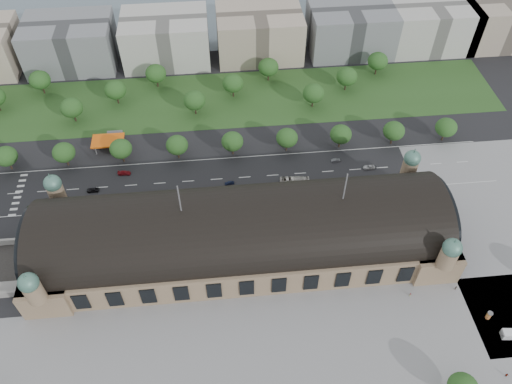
{
  "coord_description": "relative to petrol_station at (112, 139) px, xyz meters",
  "views": [
    {
      "loc": [
        -5.63,
        -109.64,
        152.81
      ],
      "look_at": [
        6.74,
        16.36,
        14.0
      ],
      "focal_mm": 35.0,
      "sensor_mm": 36.0,
      "label": 1
    }
  ],
  "objects": [
    {
      "name": "tree_row_8",
      "position": [
        125.91,
        -12.28,
        4.48
      ],
      "size": [
        9.6,
        9.6,
        11.52
      ],
      "color": "#2D2116",
      "rests_on": "ground"
    },
    {
      "name": "tree_row_1",
      "position": [
        -42.09,
        -12.28,
        4.48
      ],
      "size": [
        9.6,
        9.6,
        11.52
      ],
      "color": "#2D2116",
      "rests_on": "ground"
    },
    {
      "name": "tree_belt_2",
      "position": [
        -38.09,
        41.72,
        5.1
      ],
      "size": [
        10.4,
        10.4,
        12.48
      ],
      "color": "#2D2116",
      "rests_on": "ground"
    },
    {
      "name": "parked_car_5",
      "position": [
        24.6,
        -44.28,
        -2.24
      ],
      "size": [
        5.6,
        4.1,
        1.41
      ],
      "primitive_type": "imported",
      "rotation": [
        0.0,
        0.0,
        -1.18
      ],
      "color": "gray",
      "rests_on": "ground"
    },
    {
      "name": "pedestrian_3",
      "position": [
        131.39,
        -120.94,
        -1.96
      ],
      "size": [
        1.29,
        1.04,
        1.98
      ],
      "primitive_type": "imported",
      "rotation": [
        0.0,
        0.0,
        2.64
      ],
      "color": "gray",
      "rests_on": "ground"
    },
    {
      "name": "traffic_car_4",
      "position": [
        51.16,
        -30.55,
        -2.27
      ],
      "size": [
        4.16,
        2.11,
        1.36
      ],
      "primitive_type": "imported",
      "rotation": [
        0.0,
        0.0,
        -1.44
      ],
      "color": "#161F3E",
      "rests_on": "ground"
    },
    {
      "name": "tree_belt_5",
      "position": [
        18.91,
        41.72,
        5.1
      ],
      "size": [
        10.4,
        10.4,
        12.48
      ],
      "color": "#2D2116",
      "rests_on": "ground"
    },
    {
      "name": "plaza_east",
      "position": [
        156.91,
        -65.28,
        -2.95
      ],
      "size": [
        56.0,
        100.0,
        0.12
      ],
      "primitive_type": "cube",
      "color": "gray",
      "rests_on": "ground"
    },
    {
      "name": "tree_belt_9",
      "position": [
        94.91,
        17.72,
        5.1
      ],
      "size": [
        10.4,
        10.4,
        12.48
      ],
      "color": "#2D2116",
      "rests_on": "ground"
    },
    {
      "name": "tree_row_2",
      "position": [
        -18.09,
        -12.28,
        4.48
      ],
      "size": [
        9.6,
        9.6,
        11.52
      ],
      "color": "#2D2116",
      "rests_on": "ground"
    },
    {
      "name": "tree_row_6",
      "position": [
        77.91,
        -12.28,
        4.48
      ],
      "size": [
        9.6,
        9.6,
        11.52
      ],
      "color": "#2D2116",
      "rests_on": "ground"
    },
    {
      "name": "office_7",
      "position": [
        208.91,
        67.72,
        9.05
      ],
      "size": [
        45.0,
        32.0,
        24.0
      ],
      "primitive_type": "cube",
      "color": "#B5A38E",
      "rests_on": "ground"
    },
    {
      "name": "grass_belt",
      "position": [
        38.91,
        27.72,
        -2.95
      ],
      "size": [
        300.0,
        45.0,
        0.1
      ],
      "primitive_type": "cube",
      "color": "#2A4E1F",
      "rests_on": "ground"
    },
    {
      "name": "petrol_station",
      "position": [
        0.0,
        0.0,
        0.0
      ],
      "size": [
        14.0,
        13.0,
        5.05
      ],
      "color": "#E85B0D",
      "rests_on": "ground"
    },
    {
      "name": "office_6",
      "position": [
        168.91,
        67.72,
        9.05
      ],
      "size": [
        45.0,
        32.0,
        24.0
      ],
      "primitive_type": "cube",
      "color": "#BCBAB2",
      "rests_on": "ground"
    },
    {
      "name": "station",
      "position": [
        53.91,
        -65.28,
        7.33
      ],
      "size": [
        150.0,
        48.4,
        44.3
      ],
      "color": "#8B7456",
      "rests_on": "ground"
    },
    {
      "name": "tree_row_5",
      "position": [
        53.91,
        -12.28,
        4.48
      ],
      "size": [
        9.6,
        9.6,
        11.52
      ],
      "color": "#2D2116",
      "rests_on": "ground"
    },
    {
      "name": "parked_car_6",
      "position": [
        23.73,
        -40.28,
        -2.23
      ],
      "size": [
        5.36,
        3.99,
        1.44
      ],
      "primitive_type": "imported",
      "rotation": [
        0.0,
        0.0,
        -1.12
      ],
      "color": "black",
      "rests_on": "ground"
    },
    {
      "name": "tree_belt_7",
      "position": [
        56.91,
        29.72,
        5.1
      ],
      "size": [
        10.4,
        10.4,
        12.48
      ],
      "color": "#2D2116",
      "rests_on": "ground"
    },
    {
      "name": "parked_car_0",
      "position": [
        -11.37,
        -44.28,
        -2.28
      ],
      "size": [
        4.17,
        3.34,
        1.33
      ],
      "primitive_type": "imported",
      "rotation": [
        0.0,
        0.0,
        -1.01
      ],
      "color": "black",
      "rests_on": "ground"
    },
    {
      "name": "tree_belt_4",
      "position": [
        -0.09,
        29.72,
        5.1
      ],
      "size": [
        10.4,
        10.4,
        12.48
      ],
      "color": "#2D2116",
      "rests_on": "ground"
    },
    {
      "name": "pedestrian_2",
      "position": [
        127.18,
        -89.28,
        -2.04
      ],
      "size": [
        0.7,
        0.98,
        1.82
      ],
      "primitive_type": "imported",
      "rotation": [
        0.0,
        0.0,
        1.8
      ],
      "color": "gray",
      "rests_on": "ground"
    },
    {
      "name": "traffic_car_5",
      "position": [
        98.52,
        -21.46,
        -2.3
      ],
      "size": [
        4.07,
        1.72,
        1.31
      ],
      "primitive_type": "imported",
      "rotation": [
        0.0,
        0.0,
        1.66
      ],
      "color": "#55565C",
      "rests_on": "ground"
    },
    {
      "name": "bus_east",
      "position": [
        78.47,
        -33.28,
        -1.21
      ],
      "size": [
        12.72,
        4.02,
        3.49
      ],
      "primitive_type": "imported",
      "rotation": [
        0.0,
        0.0,
        1.48
      ],
      "color": "#BBB6AD",
      "rests_on": "ground"
    },
    {
      "name": "traffic_car_6",
      "position": [
        111.95,
        -27.12,
        -2.24
      ],
      "size": [
        5.21,
        2.54,
        1.43
      ],
      "primitive_type": "imported",
      "rotation": [
        0.0,
        0.0,
        -1.54
      ],
      "color": "#BBBBBD",
      "rests_on": "ground"
    },
    {
      "name": "van_east",
      "position": [
        138.59,
        -108.23,
        -1.52
      ],
      "size": [
        7.13,
        3.46,
        2.98
      ],
      "rotation": [
        0.0,
        0.0,
        -0.1
      ],
      "color": "silver",
      "rests_on": "ground"
    },
    {
      "name": "bus_mid",
      "position": [
        44.49,
        -38.28,
        -1.49
      ],
      "size": [
        10.54,
        2.83,
        2.91
      ],
      "primitive_type": "imported",
      "rotation": [
        0.0,
        0.0,
        1.53
      ],
      "color": "silver",
      "rests_on": "ground"
    },
    {
      "name": "parked_car_4",
      "position": [
        14.81,
        -44.28,
        -2.2
      ],
      "size": [
        4.8,
        3.16,
        1.5
      ],
      "primitive_type": "imported",
      "rotation": [
        0.0,
        0.0,
        -1.19
      ],
      "color": "silver",
      "rests_on": "ground"
    },
    {
      "name": "tree_belt_10",
      "position": [
        113.91,
        29.72,
        5.1
      ],
      "size": [
        10.4,
        10.4,
        12.48
      ],
      "color": "#2D2116",
      "rests_on": "ground"
    },
    {
      "name": "tree_belt_8",
      "position": [
        75.91,
        41.72,
        5.1
      ],
      "size": [
        10.4,
        10.4,
        12.48
      ],
      "color": "#2D2116",
      "rests_on": "ground"
    },
    {
      "name": "office_5",
      "position": [
        123.91,
        67.72,
        9.05
      ],
      "size": [
        45.0,
        32.0,
        24.0
      ],
      "primitive_type": "cube",
      "color": "slate",
      "rests_on": "ground"
    },
    {
      "name": "tree_belt_6",
      "position": [
        37.91,
        17.72,
        5.1
      ],
      "size": [
        10.4,
        10.4,
        12.48
      ],
      "color": "#2D2116",
      "rests_on": "ground"
    },
    {
      "name": "office_3",
      "position": [
        23.91,
        67.72,
        9.05
      ],
      "size": [
        45.0,
        32.0,
        24.0
      ],
      "primitive_type": "cube",
      "color": "#BCBAB2",
      "rests_on": "ground"
    },
    {
      "name": "pedestrian_0",
      "position": [
        110.49,
        -90.31,
        -2.16
      ],
      "size": [
        0.87,
        0.67,
        1.57
      ],
      "primitive_type": "imported",
      "rotation": [
        0.0,
        0.0,
        -0.34
      ],
      "color": "gray",
      "rests_on": "ground"
    },
    {
      "name": "traffic_car_2",
      "position": [
        -5.52,
        -29.09,
        -2.25
      ],
      "size": [
        5.06,
        2.35,
        1.4
      ],
      "primitive_type": "imported",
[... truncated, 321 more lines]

